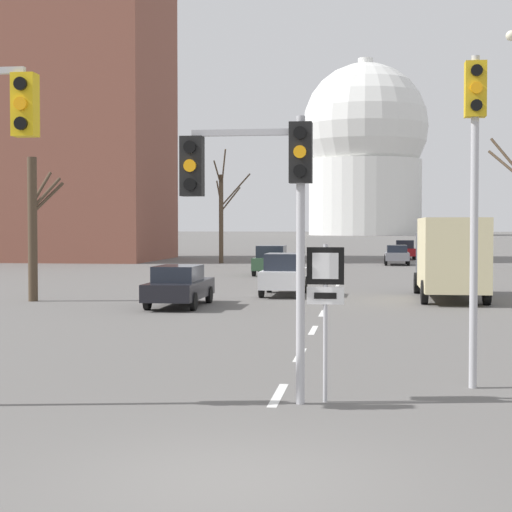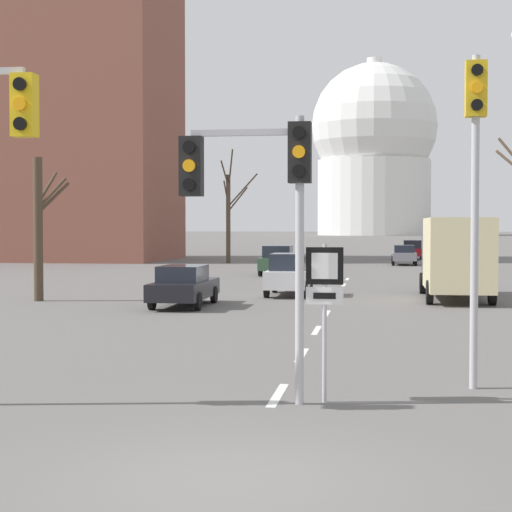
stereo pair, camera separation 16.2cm
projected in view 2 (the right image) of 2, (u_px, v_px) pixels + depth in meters
The scene contains 22 objects.
ground_plane at pixel (227, 480), 9.55m from camera, with size 800.00×800.00×0.00m, color #5E5B59.
lane_stripe_0 at pixel (278, 395), 14.36m from camera, with size 0.16×2.00×0.01m, color silver.
lane_stripe_1 at pixel (302, 355), 18.81m from camera, with size 0.16×2.00×0.01m, color silver.
lane_stripe_2 at pixel (317, 330), 23.26m from camera, with size 0.16×2.00×0.01m, color silver.
lane_stripe_3 at pixel (327, 313), 27.71m from camera, with size 0.16×2.00×0.01m, color silver.
lane_stripe_4 at pixel (334, 301), 32.17m from camera, with size 0.16×2.00×0.01m, color silver.
lane_stripe_5 at pixel (340, 292), 36.62m from camera, with size 0.16×2.00×0.01m, color silver.
lane_stripe_6 at pixel (344, 285), 41.07m from camera, with size 0.16×2.00×0.01m, color silver.
lane_stripe_7 at pixel (347, 279), 45.52m from camera, with size 0.16×2.00×0.01m, color silver.
traffic_signal_centre_tall at pixel (261, 187), 13.61m from camera, with size 2.11×0.34×4.59m.
traffic_signal_near_right at pixel (475, 159), 14.80m from camera, with size 0.36×0.34×5.79m.
route_sign_post at pixel (325, 295), 13.72m from camera, with size 0.60×0.08×2.56m.
sedan_near_left at pixel (404, 254), 61.95m from camera, with size 1.75×4.33×1.45m.
sedan_near_right at pixel (278, 260), 49.19m from camera, with size 1.91×4.24×1.71m.
sedan_mid_centre at pixel (289, 274), 34.92m from camera, with size 1.70×4.27×1.72m.
sedan_far_left at pixel (412, 250), 72.21m from camera, with size 1.79×3.82×1.63m.
sedan_far_right at pixel (184, 285), 30.09m from camera, with size 1.77×4.55×1.46m.
delivery_truck at pixel (456, 256), 32.88m from camera, with size 2.44×7.20×3.14m.
bare_tree_left_near at pixel (40, 225), 32.30m from camera, with size 0.97×1.51×5.43m.
bare_tree_left_far at pixel (229, 212), 64.86m from camera, with size 2.80×3.55×8.50m.
capitol_dome at pixel (374, 149), 255.26m from camera, with size 37.34×37.34×52.74m.
apartment_block_left at pixel (61, 91), 71.37m from camera, with size 18.00×14.00×28.19m, color brown.
Camera 2 is at (1.68, -9.31, 2.85)m, focal length 60.00 mm.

